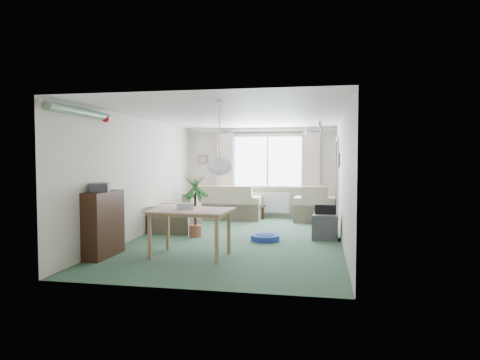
% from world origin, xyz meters
% --- Properties ---
extents(ground, '(6.50, 6.50, 0.00)m').
position_xyz_m(ground, '(0.00, 0.00, 0.00)').
color(ground, '#30503A').
extents(window, '(1.80, 0.03, 1.30)m').
position_xyz_m(window, '(0.20, 3.23, 1.50)').
color(window, white).
extents(curtain_rod, '(2.60, 0.03, 0.03)m').
position_xyz_m(curtain_rod, '(0.20, 3.15, 2.27)').
color(curtain_rod, black).
extents(curtain_left, '(0.45, 0.08, 2.00)m').
position_xyz_m(curtain_left, '(-0.95, 3.13, 1.27)').
color(curtain_left, beige).
extents(curtain_right, '(0.45, 0.08, 2.00)m').
position_xyz_m(curtain_right, '(1.35, 3.13, 1.27)').
color(curtain_right, beige).
extents(radiator, '(1.20, 0.10, 0.55)m').
position_xyz_m(radiator, '(0.20, 3.19, 0.40)').
color(radiator, white).
extents(doorway, '(0.03, 0.95, 2.00)m').
position_xyz_m(doorway, '(1.99, 2.20, 1.00)').
color(doorway, black).
extents(pendant_lamp, '(0.36, 0.36, 0.36)m').
position_xyz_m(pendant_lamp, '(0.20, -2.30, 1.48)').
color(pendant_lamp, white).
extents(tinsel_garland, '(1.60, 1.60, 0.12)m').
position_xyz_m(tinsel_garland, '(-1.92, -2.30, 2.28)').
color(tinsel_garland, '#196626').
extents(bauble_cluster_a, '(0.20, 0.20, 0.20)m').
position_xyz_m(bauble_cluster_a, '(1.30, 0.90, 2.22)').
color(bauble_cluster_a, silver).
extents(bauble_cluster_b, '(0.20, 0.20, 0.20)m').
position_xyz_m(bauble_cluster_b, '(1.60, -0.30, 2.22)').
color(bauble_cluster_b, silver).
extents(wall_picture_back, '(0.28, 0.03, 0.22)m').
position_xyz_m(wall_picture_back, '(-1.60, 3.23, 1.55)').
color(wall_picture_back, brown).
extents(wall_picture_right, '(0.03, 0.24, 0.30)m').
position_xyz_m(wall_picture_right, '(1.98, 1.20, 1.55)').
color(wall_picture_right, brown).
extents(sofa, '(1.77, 0.95, 0.88)m').
position_xyz_m(sofa, '(-0.79, 2.75, 0.44)').
color(sofa, beige).
rests_on(sofa, ground).
extents(armchair_corner, '(1.06, 1.01, 0.90)m').
position_xyz_m(armchair_corner, '(1.48, 2.73, 0.45)').
color(armchair_corner, '#C3AD93').
rests_on(armchair_corner, ground).
extents(armchair_left, '(0.91, 0.96, 0.85)m').
position_xyz_m(armchair_left, '(-1.50, 0.65, 0.42)').
color(armchair_left, '#BFA590').
rests_on(armchair_left, ground).
extents(coffee_table, '(0.89, 0.63, 0.36)m').
position_xyz_m(coffee_table, '(-0.25, 2.75, 0.18)').
color(coffee_table, black).
rests_on(coffee_table, ground).
extents(photo_frame, '(0.12, 0.03, 0.16)m').
position_xyz_m(photo_frame, '(-0.18, 2.75, 0.44)').
color(photo_frame, '#4F3529').
rests_on(photo_frame, coffee_table).
extents(bookshelf, '(0.31, 0.87, 1.06)m').
position_xyz_m(bookshelf, '(-1.84, -1.84, 0.53)').
color(bookshelf, black).
rests_on(bookshelf, ground).
extents(hifi_box, '(0.38, 0.42, 0.14)m').
position_xyz_m(hifi_box, '(-1.86, -1.89, 1.13)').
color(hifi_box, '#3F4045').
rests_on(hifi_box, bookshelf).
extents(houseplant, '(0.66, 0.66, 1.27)m').
position_xyz_m(houseplant, '(-0.89, 0.12, 0.63)').
color(houseplant, '#296121').
rests_on(houseplant, ground).
extents(dining_table, '(1.24, 0.86, 0.75)m').
position_xyz_m(dining_table, '(-0.46, -1.58, 0.37)').
color(dining_table, '#AA7B5C').
rests_on(dining_table, ground).
extents(gift_box, '(0.30, 0.27, 0.12)m').
position_xyz_m(gift_box, '(-0.55, -1.56, 0.81)').
color(gift_box, silver).
rests_on(gift_box, dining_table).
extents(tv_cube, '(0.52, 0.57, 0.49)m').
position_xyz_m(tv_cube, '(1.70, 0.35, 0.24)').
color(tv_cube, '#35353A').
rests_on(tv_cube, ground).
extents(pet_bed, '(0.67, 0.67, 0.11)m').
position_xyz_m(pet_bed, '(0.56, -0.05, 0.06)').
color(pet_bed, '#21529B').
rests_on(pet_bed, ground).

